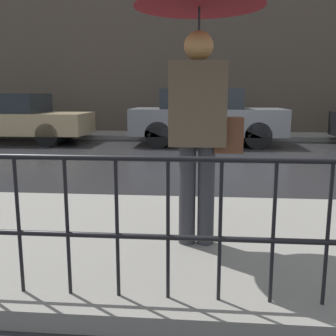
{
  "coord_description": "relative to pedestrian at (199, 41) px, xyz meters",
  "views": [
    {
      "loc": [
        -0.77,
        -8.62,
        1.43
      ],
      "look_at": [
        -1.29,
        -2.63,
        0.3
      ],
      "focal_mm": 42.0,
      "sensor_mm": 36.0,
      "label": 1
    }
  ],
  "objects": [
    {
      "name": "car_tan",
      "position": [
        -5.78,
        8.01,
        -1.11
      ],
      "size": [
        4.78,
        1.77,
        1.45
      ],
      "color": "tan",
      "rests_on": "ground_plane"
    },
    {
      "name": "sidewalk_far",
      "position": [
        0.8,
        9.86,
        -1.79
      ],
      "size": [
        28.0,
        1.71,
        0.13
      ],
      "color": "gray",
      "rests_on": "ground_plane"
    },
    {
      "name": "car_grey",
      "position": [
        0.13,
        8.01,
        -1.04
      ],
      "size": [
        4.28,
        1.84,
        1.58
      ],
      "color": "slate",
      "rests_on": "ground_plane"
    },
    {
      "name": "railing_foreground",
      "position": [
        0.8,
        -0.97,
        -1.14
      ],
      "size": [
        12.0,
        0.04,
        0.93
      ],
      "color": "black",
      "rests_on": "sidewalk_near"
    },
    {
      "name": "sidewalk_near",
      "position": [
        0.8,
        0.19,
        -1.79
      ],
      "size": [
        28.0,
        2.83,
        0.13
      ],
      "color": "gray",
      "rests_on": "ground_plane"
    },
    {
      "name": "building_storefront",
      "position": [
        0.8,
        10.87,
        1.37
      ],
      "size": [
        28.0,
        0.3,
        6.44
      ],
      "color": "#4C4238",
      "rests_on": "ground_plane"
    },
    {
      "name": "pedestrian",
      "position": [
        0.0,
        0.0,
        0.0
      ],
      "size": [
        1.05,
        1.05,
        2.22
      ],
      "rotation": [
        0.0,
        0.0,
        3.14
      ],
      "color": "#333338",
      "rests_on": "sidewalk_near"
    },
    {
      "name": "lane_marking",
      "position": [
        0.8,
        5.31,
        -1.85
      ],
      "size": [
        25.2,
        0.12,
        0.01
      ],
      "color": "gold",
      "rests_on": "ground_plane"
    },
    {
      "name": "ground_plane",
      "position": [
        0.8,
        5.31,
        -1.85
      ],
      "size": [
        80.0,
        80.0,
        0.0
      ],
      "primitive_type": "plane",
      "color": "#262628"
    }
  ]
}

